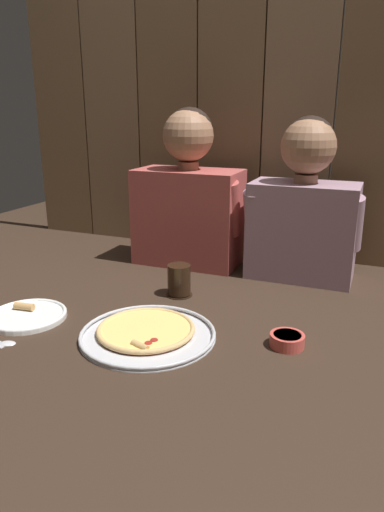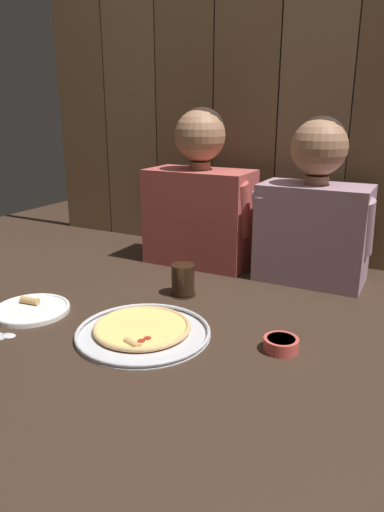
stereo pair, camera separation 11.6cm
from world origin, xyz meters
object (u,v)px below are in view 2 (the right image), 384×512
diner_left (200,195)px  diner_right (314,208)px  pizza_tray (143,330)px  dipping_bowl (281,343)px  dinner_plate (32,309)px  drinking_glass (183,280)px

diner_left → diner_right: diner_left is taller
pizza_tray → dipping_bowl: dipping_bowl is taller
pizza_tray → dinner_plate: dinner_plate is taller
pizza_tray → diner_left: diner_left is taller
dipping_bowl → diner_left: bearing=132.7°
diner_left → diner_right: 0.44m
pizza_tray → dinner_plate: 0.38m
diner_left → dipping_bowl: bearing=-47.3°
pizza_tray → dinner_plate: (-0.38, -0.04, -0.00)m
diner_right → diner_left: bearing=180.0°
dinner_plate → dipping_bowl: size_ratio=2.52×
pizza_tray → dipping_bowl: (0.36, 0.08, 0.01)m
drinking_glass → diner_right: (0.33, 0.33, 0.21)m
pizza_tray → diner_left: size_ratio=0.62×
dipping_bowl → drinking_glass: bearing=151.9°
pizza_tray → diner_right: 0.74m
drinking_glass → dipping_bowl: size_ratio=1.16×
pizza_tray → diner_left: (-0.14, 0.63, 0.26)m
diner_right → pizza_tray: bearing=-115.4°
drinking_glass → diner_left: size_ratio=0.18×
dipping_bowl → diner_left: diner_left is taller
pizza_tray → dipping_bowl: size_ratio=4.09×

